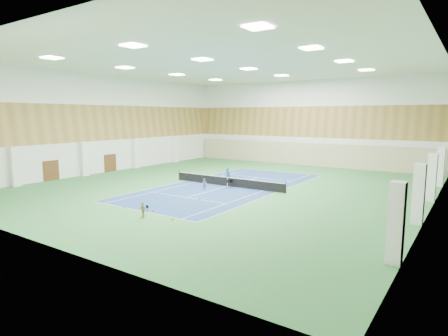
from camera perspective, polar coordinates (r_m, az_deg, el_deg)
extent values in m
plane|color=#307037|center=(37.78, 0.53, -2.80)|extent=(40.00, 40.00, 0.00)
cube|color=navy|center=(37.78, 0.53, -2.79)|extent=(10.97, 23.77, 0.01)
cube|color=#C6B793|center=(54.94, 12.03, 2.10)|extent=(35.40, 0.16, 3.20)
cube|color=#593319|center=(45.18, -24.83, -0.35)|extent=(0.08, 1.80, 2.20)
cube|color=#593319|center=(49.71, -16.93, 0.75)|extent=(0.08, 1.80, 2.20)
imported|color=#214A98|center=(39.75, 0.58, -1.06)|extent=(0.63, 0.44, 1.64)
imported|color=gray|center=(36.07, -2.99, -2.46)|extent=(0.58, 0.48, 1.08)
imported|color=tan|center=(26.87, -12.28, -6.24)|extent=(0.69, 0.39, 1.11)
cone|color=orange|center=(34.58, -9.88, -3.74)|extent=(0.20, 0.20, 0.22)
cone|color=#F7560D|center=(34.08, -7.34, -3.85)|extent=(0.21, 0.21, 0.23)
cone|color=#F4490C|center=(31.69, -3.77, -4.72)|extent=(0.20, 0.20, 0.22)
cone|color=#E7560C|center=(31.06, -1.19, -4.98)|extent=(0.19, 0.19, 0.20)
cone|color=#FF610D|center=(32.62, -17.51, -4.70)|extent=(0.21, 0.21, 0.23)
cone|color=orange|center=(29.96, -15.01, -5.74)|extent=(0.19, 0.19, 0.21)
cone|color=#D7460B|center=(28.32, -10.82, -6.40)|extent=(0.19, 0.19, 0.21)
cone|color=#FF5F0D|center=(25.88, -7.86, -7.70)|extent=(0.20, 0.20, 0.22)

